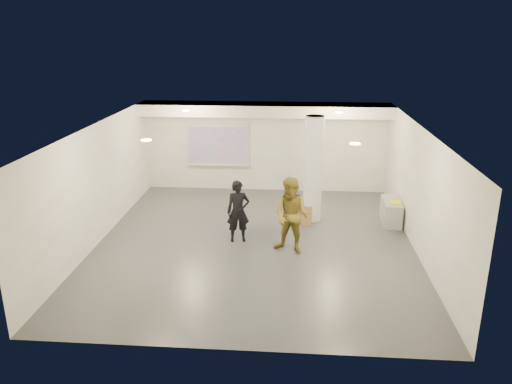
# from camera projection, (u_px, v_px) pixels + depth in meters

# --- Properties ---
(floor) EXTENTS (8.00, 9.00, 0.01)m
(floor) POSITION_uv_depth(u_px,v_px,m) (255.00, 243.00, 12.80)
(floor) COLOR #34373B
(floor) RESTS_ON ground
(ceiling) EXTENTS (8.00, 9.00, 0.01)m
(ceiling) POSITION_uv_depth(u_px,v_px,m) (255.00, 127.00, 11.87)
(ceiling) COLOR white
(ceiling) RESTS_ON floor
(wall_back) EXTENTS (8.00, 0.01, 3.00)m
(wall_back) POSITION_uv_depth(u_px,v_px,m) (265.00, 147.00, 16.60)
(wall_back) COLOR silver
(wall_back) RESTS_ON floor
(wall_front) EXTENTS (8.00, 0.01, 3.00)m
(wall_front) POSITION_uv_depth(u_px,v_px,m) (233.00, 271.00, 8.07)
(wall_front) COLOR silver
(wall_front) RESTS_ON floor
(wall_left) EXTENTS (0.01, 9.00, 3.00)m
(wall_left) POSITION_uv_depth(u_px,v_px,m) (98.00, 184.00, 12.63)
(wall_left) COLOR silver
(wall_left) RESTS_ON floor
(wall_right) EXTENTS (0.01, 9.00, 3.00)m
(wall_right) POSITION_uv_depth(u_px,v_px,m) (420.00, 191.00, 12.04)
(wall_right) COLOR silver
(wall_right) RESTS_ON floor
(soffit_band) EXTENTS (8.00, 1.10, 0.36)m
(soffit_band) POSITION_uv_depth(u_px,v_px,m) (265.00, 109.00, 15.66)
(soffit_band) COLOR silver
(soffit_band) RESTS_ON ceiling
(downlight_nw) EXTENTS (0.22, 0.22, 0.02)m
(downlight_nw) POSITION_uv_depth(u_px,v_px,m) (186.00, 111.00, 14.40)
(downlight_nw) COLOR #FFCD7F
(downlight_nw) RESTS_ON ceiling
(downlight_ne) EXTENTS (0.22, 0.22, 0.02)m
(downlight_ne) POSITION_uv_depth(u_px,v_px,m) (339.00, 113.00, 14.08)
(downlight_ne) COLOR #FFCD7F
(downlight_ne) RESTS_ON ceiling
(downlight_sw) EXTENTS (0.22, 0.22, 0.02)m
(downlight_sw) POSITION_uv_depth(u_px,v_px,m) (146.00, 140.00, 10.61)
(downlight_sw) COLOR #FFCD7F
(downlight_sw) RESTS_ON ceiling
(downlight_se) EXTENTS (0.22, 0.22, 0.02)m
(downlight_se) POSITION_uv_depth(u_px,v_px,m) (355.00, 144.00, 10.29)
(downlight_se) COLOR #FFCD7F
(downlight_se) RESTS_ON ceiling
(column) EXTENTS (0.52, 0.52, 3.00)m
(column) POSITION_uv_depth(u_px,v_px,m) (313.00, 169.00, 13.93)
(column) COLOR white
(column) RESTS_ON floor
(projection_screen) EXTENTS (2.10, 0.13, 1.42)m
(projection_screen) POSITION_uv_depth(u_px,v_px,m) (218.00, 145.00, 16.66)
(projection_screen) COLOR silver
(projection_screen) RESTS_ON wall_back
(credenza) EXTENTS (0.51, 1.16, 0.66)m
(credenza) POSITION_uv_depth(u_px,v_px,m) (391.00, 212.00, 14.04)
(credenza) COLOR gray
(credenza) RESTS_ON floor
(postit_pad) EXTENTS (0.26, 0.35, 0.03)m
(postit_pad) POSITION_uv_depth(u_px,v_px,m) (396.00, 202.00, 13.73)
(postit_pad) COLOR yellow
(postit_pad) RESTS_ON credenza
(cardboard_back) EXTENTS (0.54, 0.37, 0.54)m
(cardboard_back) POSITION_uv_depth(u_px,v_px,m) (308.00, 210.00, 14.34)
(cardboard_back) COLOR olive
(cardboard_back) RESTS_ON floor
(cardboard_front) EXTENTS (0.50, 0.18, 0.54)m
(cardboard_front) POSITION_uv_depth(u_px,v_px,m) (303.00, 216.00, 13.89)
(cardboard_front) COLOR olive
(cardboard_front) RESTS_ON floor
(woman) EXTENTS (0.65, 0.48, 1.61)m
(woman) POSITION_uv_depth(u_px,v_px,m) (238.00, 211.00, 12.70)
(woman) COLOR black
(woman) RESTS_ON floor
(man) EXTENTS (1.11, 1.00, 1.89)m
(man) POSITION_uv_depth(u_px,v_px,m) (292.00, 216.00, 12.02)
(man) COLOR olive
(man) RESTS_ON floor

